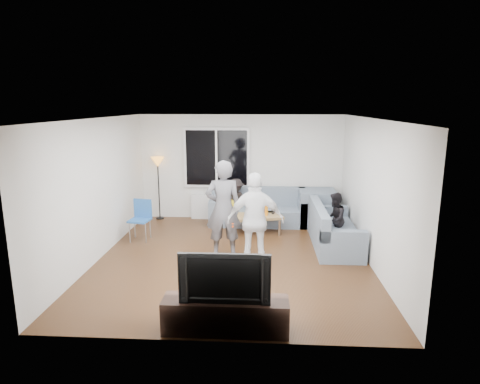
# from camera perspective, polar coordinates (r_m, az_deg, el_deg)

# --- Properties ---
(floor) EXTENTS (5.00, 5.50, 0.04)m
(floor) POSITION_cam_1_polar(r_m,az_deg,el_deg) (7.75, -1.01, -9.42)
(floor) COLOR #56351C
(floor) RESTS_ON ground
(ceiling) EXTENTS (5.00, 5.50, 0.04)m
(ceiling) POSITION_cam_1_polar(r_m,az_deg,el_deg) (7.21, -1.09, 10.47)
(ceiling) COLOR white
(ceiling) RESTS_ON ground
(wall_back) EXTENTS (5.00, 0.04, 2.60)m
(wall_back) POSITION_cam_1_polar(r_m,az_deg,el_deg) (10.09, 0.16, 3.47)
(wall_back) COLOR silver
(wall_back) RESTS_ON ground
(wall_front) EXTENTS (5.00, 0.04, 2.60)m
(wall_front) POSITION_cam_1_polar(r_m,az_deg,el_deg) (4.71, -3.65, -6.96)
(wall_front) COLOR silver
(wall_front) RESTS_ON ground
(wall_left) EXTENTS (0.04, 5.50, 2.60)m
(wall_left) POSITION_cam_1_polar(r_m,az_deg,el_deg) (7.97, -19.44, 0.37)
(wall_left) COLOR silver
(wall_left) RESTS_ON ground
(wall_right) EXTENTS (0.04, 5.50, 2.60)m
(wall_right) POSITION_cam_1_polar(r_m,az_deg,el_deg) (7.60, 18.24, -0.09)
(wall_right) COLOR silver
(wall_right) RESTS_ON ground
(window_frame) EXTENTS (1.62, 0.06, 1.47)m
(window_frame) POSITION_cam_1_polar(r_m,az_deg,el_deg) (10.02, -3.31, 4.84)
(window_frame) COLOR white
(window_frame) RESTS_ON wall_back
(window_glass) EXTENTS (1.50, 0.02, 1.35)m
(window_glass) POSITION_cam_1_polar(r_m,az_deg,el_deg) (9.98, -3.33, 4.81)
(window_glass) COLOR black
(window_glass) RESTS_ON window_frame
(window_mullion) EXTENTS (0.05, 0.03, 1.35)m
(window_mullion) POSITION_cam_1_polar(r_m,az_deg,el_deg) (9.97, -3.34, 4.80)
(window_mullion) COLOR white
(window_mullion) RESTS_ON window_frame
(radiator) EXTENTS (1.30, 0.12, 0.62)m
(radiator) POSITION_cam_1_polar(r_m,az_deg,el_deg) (10.22, -3.25, -2.10)
(radiator) COLOR silver
(radiator) RESTS_ON floor
(potted_plant) EXTENTS (0.25, 0.22, 0.40)m
(potted_plant) POSITION_cam_1_polar(r_m,az_deg,el_deg) (10.03, -0.55, 0.64)
(potted_plant) COLOR #29672D
(potted_plant) RESTS_ON radiator
(vase) EXTENTS (0.19, 0.19, 0.17)m
(vase) POSITION_cam_1_polar(r_m,az_deg,el_deg) (10.12, -4.31, 0.05)
(vase) COLOR white
(vase) RESTS_ON radiator
(sofa_back_section) EXTENTS (2.30, 0.85, 0.85)m
(sofa_back_section) POSITION_cam_1_polar(r_m,az_deg,el_deg) (9.76, 2.54, -2.09)
(sofa_back_section) COLOR slate
(sofa_back_section) RESTS_ON floor
(sofa_right_section) EXTENTS (2.00, 0.85, 0.85)m
(sofa_right_section) POSITION_cam_1_polar(r_m,az_deg,el_deg) (8.45, 13.23, -4.71)
(sofa_right_section) COLOR slate
(sofa_right_section) RESTS_ON floor
(sofa_corner) EXTENTS (0.85, 0.85, 0.85)m
(sofa_corner) POSITION_cam_1_polar(r_m,az_deg,el_deg) (9.84, 10.77, -2.18)
(sofa_corner) COLOR slate
(sofa_corner) RESTS_ON floor
(cushion_yellow) EXTENTS (0.42, 0.36, 0.14)m
(cushion_yellow) POSITION_cam_1_polar(r_m,az_deg,el_deg) (9.75, -1.09, -1.59)
(cushion_yellow) COLOR yellow
(cushion_yellow) RESTS_ON sofa_back_section
(cushion_red) EXTENTS (0.38, 0.32, 0.13)m
(cushion_red) POSITION_cam_1_polar(r_m,az_deg,el_deg) (9.83, -1.80, -1.46)
(cushion_red) COLOR maroon
(cushion_red) RESTS_ON sofa_back_section
(coffee_table) EXTENTS (1.21, 0.85, 0.40)m
(coffee_table) POSITION_cam_1_polar(r_m,az_deg,el_deg) (9.20, 2.42, -4.44)
(coffee_table) COLOR #A88151
(coffee_table) RESTS_ON floor
(pitcher) EXTENTS (0.17, 0.17, 0.17)m
(pitcher) POSITION_cam_1_polar(r_m,az_deg,el_deg) (9.01, 1.79, -2.91)
(pitcher) COLOR maroon
(pitcher) RESTS_ON coffee_table
(side_chair) EXTENTS (0.46, 0.46, 0.86)m
(side_chair) POSITION_cam_1_polar(r_m,az_deg,el_deg) (8.85, -13.95, -3.94)
(side_chair) COLOR #275EAA
(side_chair) RESTS_ON floor
(floor_lamp) EXTENTS (0.32, 0.32, 1.56)m
(floor_lamp) POSITION_cam_1_polar(r_m,az_deg,el_deg) (10.30, -11.37, 0.48)
(floor_lamp) COLOR orange
(floor_lamp) RESTS_ON floor
(player_left) EXTENTS (0.72, 0.52, 1.84)m
(player_left) POSITION_cam_1_polar(r_m,az_deg,el_deg) (7.62, -2.36, -2.37)
(player_left) COLOR #55555A
(player_left) RESTS_ON floor
(player_right) EXTENTS (1.01, 0.45, 1.70)m
(player_right) POSITION_cam_1_polar(r_m,az_deg,el_deg) (7.13, 2.19, -4.02)
(player_right) COLOR white
(player_right) RESTS_ON floor
(spectator_right) EXTENTS (0.56, 0.63, 1.09)m
(spectator_right) POSITION_cam_1_polar(r_m,az_deg,el_deg) (8.51, 13.16, -3.73)
(spectator_right) COLOR black
(spectator_right) RESTS_ON floor
(spectator_back) EXTENTS (0.72, 0.42, 1.10)m
(spectator_back) POSITION_cam_1_polar(r_m,az_deg,el_deg) (9.78, -0.57, -1.30)
(spectator_back) COLOR black
(spectator_back) RESTS_ON floor
(tv_console) EXTENTS (1.60, 0.40, 0.44)m
(tv_console) POSITION_cam_1_polar(r_m,az_deg,el_deg) (5.39, -2.04, -16.93)
(tv_console) COLOR #35221A
(tv_console) RESTS_ON floor
(television) EXTENTS (1.13, 0.15, 0.65)m
(television) POSITION_cam_1_polar(r_m,az_deg,el_deg) (5.15, -2.09, -11.61)
(television) COLOR black
(television) RESTS_ON tv_console
(bottle_c) EXTENTS (0.07, 0.07, 0.21)m
(bottle_c) POSITION_cam_1_polar(r_m,az_deg,el_deg) (9.23, 2.99, -2.43)
(bottle_c) COLOR black
(bottle_c) RESTS_ON coffee_table
(bottle_d) EXTENTS (0.07, 0.07, 0.27)m
(bottle_d) POSITION_cam_1_polar(r_m,az_deg,el_deg) (9.07, 3.72, -2.51)
(bottle_d) COLOR orange
(bottle_d) RESTS_ON coffee_table
(bottle_e) EXTENTS (0.07, 0.07, 0.22)m
(bottle_e) POSITION_cam_1_polar(r_m,az_deg,el_deg) (9.22, 4.67, -2.44)
(bottle_e) COLOR black
(bottle_e) RESTS_ON coffee_table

